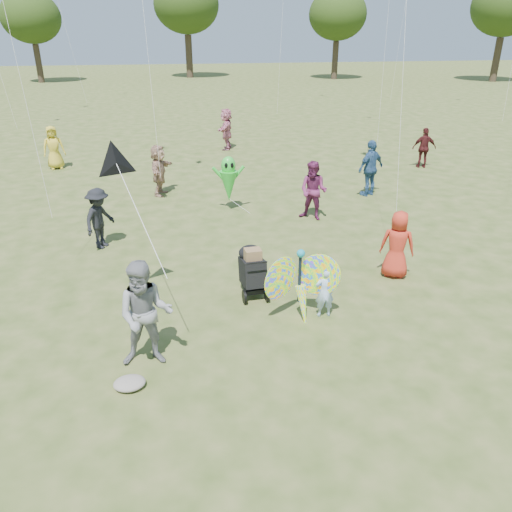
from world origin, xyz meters
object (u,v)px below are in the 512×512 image
Objects in this scene: crowd_d at (159,170)px; butterfly_kite at (301,286)px; jogging_stroller at (252,268)px; crowd_a at (397,245)px; crowd_j at (226,129)px; crowd_g at (54,148)px; crowd_h at (424,148)px; crowd_e at (313,191)px; crowd_b at (99,218)px; adult_man at (146,315)px; crowd_c at (371,168)px; alien_kite at (229,181)px; child_girl at (325,292)px.

crowd_d is 1.00× the size of butterfly_kite.
jogging_stroller is 1.41m from butterfly_kite.
crowd_j reaches higher than crowd_a.
crowd_g reaches higher than butterfly_kite.
crowd_h is at bearing 52.42° from butterfly_kite.
crowd_a is at bearing 71.48° from crowd_h.
crowd_e reaches higher than crowd_a.
crowd_b reaches higher than butterfly_kite.
butterfly_kite is (0.75, -1.19, 0.12)m from jogging_stroller.
crowd_b is 4.71m from jogging_stroller.
crowd_a is at bearing 28.12° from adult_man.
crowd_c reaches higher than jogging_stroller.
crowd_e is at bearing 55.52° from jogging_stroller.
crowd_a is 3.01m from butterfly_kite.
crowd_j is (3.53, 16.39, -0.01)m from adult_man.
adult_man is 1.10× the size of butterfly_kite.
crowd_c reaches higher than alien_kite.
crowd_h is 1.49× the size of jogging_stroller.
adult_man is at bearing -88.37° from crowd_e.
crowd_e is (-2.59, -1.93, -0.07)m from crowd_c.
jogging_stroller is at bearing 23.98° from crowd_c.
crowd_h is (10.72, 1.77, -0.05)m from crowd_d.
crowd_a is 0.91× the size of crowd_g.
crowd_j is at bearing -7.20° from crowd_d.
crowd_d is 9.15m from butterfly_kite.
child_girl is 0.66× the size of crowd_b.
butterfly_kite is (2.92, 0.91, -0.22)m from adult_man.
crowd_c is (3.97, 7.37, 0.42)m from child_girl.
butterfly_kite is (-8.12, -10.55, -0.07)m from crowd_h.
crowd_g is 7.73m from crowd_j.
jogging_stroller is 5.50m from alien_kite.
alien_kite reaches higher than crowd_d.
jogging_stroller is at bearing 122.01° from butterfly_kite.
crowd_c is 3.23m from crowd_e.
adult_man is 1.19× the size of crowd_b.
alien_kite reaches higher than crowd_g.
butterfly_kite is at bearing 64.79° from crowd_h.
crowd_e reaches higher than crowd_d.
crowd_j reaches higher than crowd_g.
butterfly_kite is at bearing 14.10° from crowd_j.
crowd_j is at bearing 81.67° from jogging_stroller.
alien_kite is at bearing 9.23° from crowd_j.
adult_man is at bearing -138.85° from jogging_stroller.
adult_man reaches higher than crowd_j.
adult_man is at bearing -162.65° from butterfly_kite.
crowd_c is 1.09× the size of alien_kite.
crowd_h is at bearing 73.08° from crowd_j.
crowd_g is 0.91× the size of crowd_j.
crowd_g is at bearing 176.88° from crowd_e.
adult_man is 14.59m from crowd_g.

